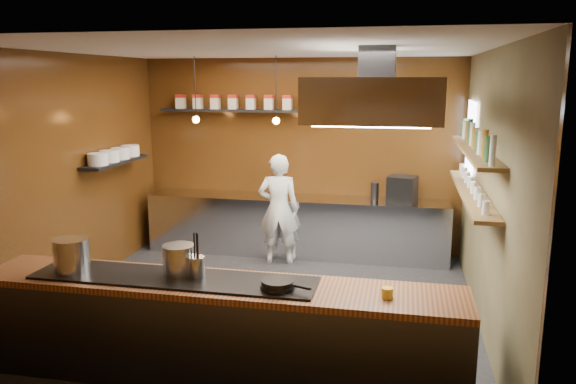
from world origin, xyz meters
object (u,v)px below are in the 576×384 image
(chef, at_px, (279,209))
(espresso_machine, at_px, (402,189))
(stockpot_large, at_px, (71,255))
(stockpot_small, at_px, (179,260))
(extractor_hood, at_px, (376,97))

(chef, bearing_deg, espresso_machine, -174.16)
(stockpot_large, distance_m, chef, 3.58)
(espresso_machine, height_order, chef, chef)
(stockpot_small, height_order, espresso_machine, espresso_machine)
(extractor_hood, distance_m, stockpot_small, 2.47)
(extractor_hood, bearing_deg, stockpot_large, -154.93)
(espresso_machine, bearing_deg, stockpot_large, -113.90)
(chef, bearing_deg, stockpot_small, 77.84)
(stockpot_large, xyz_separation_m, espresso_machine, (2.96, 3.82, -0.00))
(extractor_hood, relative_size, espresso_machine, 5.19)
(stockpot_small, bearing_deg, stockpot_large, -172.92)
(stockpot_large, bearing_deg, chef, 70.40)
(stockpot_large, height_order, stockpot_small, stockpot_large)
(stockpot_small, distance_m, espresso_machine, 4.18)
(espresso_machine, distance_m, chef, 1.84)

